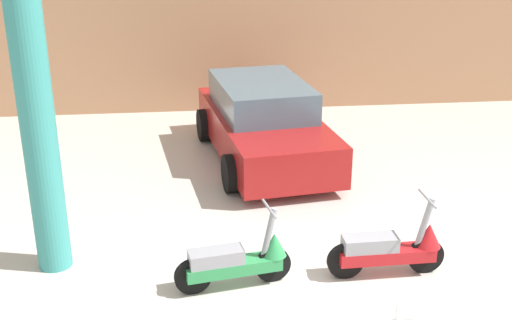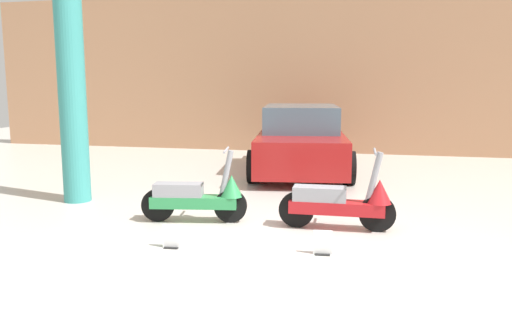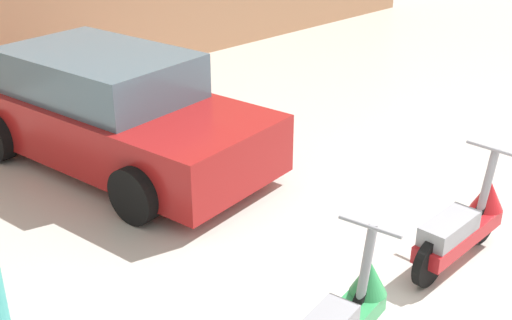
# 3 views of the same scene
# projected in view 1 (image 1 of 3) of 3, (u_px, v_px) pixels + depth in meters

# --- Properties ---
(wall_back) EXTENTS (19.60, 0.12, 4.18)m
(wall_back) POSITION_uv_depth(u_px,v_px,m) (268.00, 13.00, 13.57)
(wall_back) COLOR tan
(wall_back) RESTS_ON ground_plane
(scooter_front_left) EXTENTS (1.39, 0.55, 0.97)m
(scooter_front_left) POSITION_uv_depth(u_px,v_px,m) (239.00, 260.00, 7.44)
(scooter_front_left) COLOR black
(scooter_front_left) RESTS_ON ground_plane
(scooter_front_right) EXTENTS (1.44, 0.52, 1.01)m
(scooter_front_right) POSITION_uv_depth(u_px,v_px,m) (392.00, 248.00, 7.68)
(scooter_front_right) COLOR black
(scooter_front_right) RESTS_ON ground_plane
(car_rear_left) EXTENTS (2.34, 4.19, 1.36)m
(car_rear_left) POSITION_uv_depth(u_px,v_px,m) (264.00, 123.00, 11.24)
(car_rear_left) COLOR maroon
(car_rear_left) RESTS_ON ground_plane
(placard_near_right_scooter) EXTENTS (0.20, 0.13, 0.26)m
(placard_near_right_scooter) POSITION_uv_depth(u_px,v_px,m) (405.00, 314.00, 6.85)
(placard_near_right_scooter) COLOR black
(placard_near_right_scooter) RESTS_ON ground_plane
(support_column_side) EXTENTS (0.41, 0.41, 4.18)m
(support_column_side) POSITION_uv_depth(u_px,v_px,m) (35.00, 104.00, 7.25)
(support_column_side) COLOR teal
(support_column_side) RESTS_ON ground_plane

